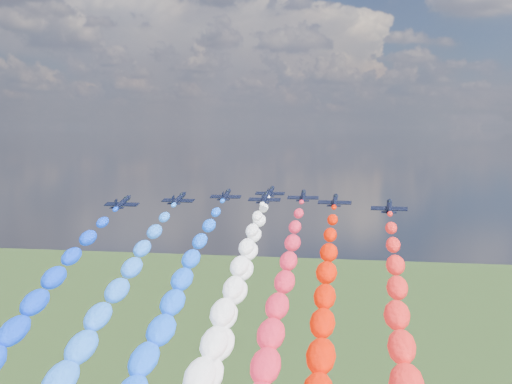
# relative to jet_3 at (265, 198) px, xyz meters

# --- Properties ---
(jet_0) EXTENTS (8.37, 11.39, 4.79)m
(jet_0) POSITION_rel_jet_3_xyz_m (-32.37, -15.70, 0.00)
(jet_0) COLOR black
(trail_0) EXTENTS (6.31, 105.96, 43.06)m
(trail_0) POSITION_rel_jet_3_xyz_m (-32.37, -70.08, -19.40)
(trail_0) COLOR #0835DC
(jet_1) EXTENTS (8.92, 11.78, 4.79)m
(jet_1) POSITION_rel_jet_3_xyz_m (-21.28, -5.52, 0.00)
(jet_1) COLOR black
(trail_1) EXTENTS (6.31, 105.96, 43.06)m
(trail_1) POSITION_rel_jet_3_xyz_m (-21.28, -59.89, -19.40)
(trail_1) COLOR blue
(jet_2) EXTENTS (8.25, 11.30, 4.79)m
(jet_2) POSITION_rel_jet_3_xyz_m (-11.29, 5.14, 0.00)
(jet_2) COLOR black
(trail_2) EXTENTS (6.31, 105.96, 43.06)m
(trail_2) POSITION_rel_jet_3_xyz_m (-11.29, -49.23, -19.40)
(trail_2) COLOR blue
(jet_3) EXTENTS (8.29, 11.33, 4.79)m
(jet_3) POSITION_rel_jet_3_xyz_m (0.00, 0.00, 0.00)
(jet_3) COLOR black
(trail_3) EXTENTS (6.31, 105.96, 43.06)m
(trail_3) POSITION_rel_jet_3_xyz_m (0.00, -54.38, -19.40)
(trail_3) COLOR white
(jet_4) EXTENTS (8.54, 11.51, 4.79)m
(jet_4) POSITION_rel_jet_3_xyz_m (-0.74, 15.45, 0.00)
(jet_4) COLOR black
(trail_4) EXTENTS (6.31, 105.96, 43.06)m
(trail_4) POSITION_rel_jet_3_xyz_m (-0.74, -38.93, -19.40)
(trail_4) COLOR white
(jet_5) EXTENTS (8.75, 11.66, 4.79)m
(jet_5) POSITION_rel_jet_3_xyz_m (9.33, 6.15, 0.00)
(jet_5) COLOR black
(trail_5) EXTENTS (6.31, 105.96, 43.06)m
(trail_5) POSITION_rel_jet_3_xyz_m (9.33, -48.23, -19.40)
(trail_5) COLOR red
(jet_6) EXTENTS (8.51, 11.49, 4.79)m
(jet_6) POSITION_rel_jet_3_xyz_m (18.04, -3.46, 0.00)
(jet_6) COLOR black
(trail_6) EXTENTS (6.31, 105.96, 43.06)m
(trail_6) POSITION_rel_jet_3_xyz_m (18.04, -57.84, -19.40)
(trail_6) COLOR red
(jet_7) EXTENTS (8.87, 11.74, 4.79)m
(jet_7) POSITION_rel_jet_3_xyz_m (30.81, -13.47, 0.00)
(jet_7) COLOR black
(trail_7) EXTENTS (6.31, 105.96, 43.06)m
(trail_7) POSITION_rel_jet_3_xyz_m (30.81, -67.85, -19.40)
(trail_7) COLOR red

